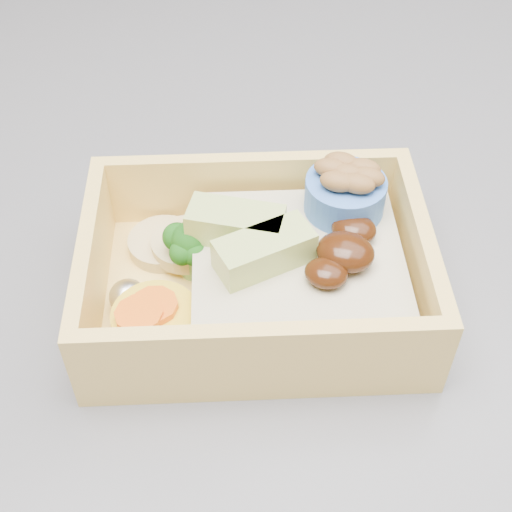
# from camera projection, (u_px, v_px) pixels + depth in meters

# --- Properties ---
(bento_box) EXTENTS (0.23, 0.20, 0.07)m
(bento_box) POSITION_uv_depth(u_px,v_px,m) (267.00, 268.00, 0.42)
(bento_box) COLOR #F1C763
(bento_box) RESTS_ON island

